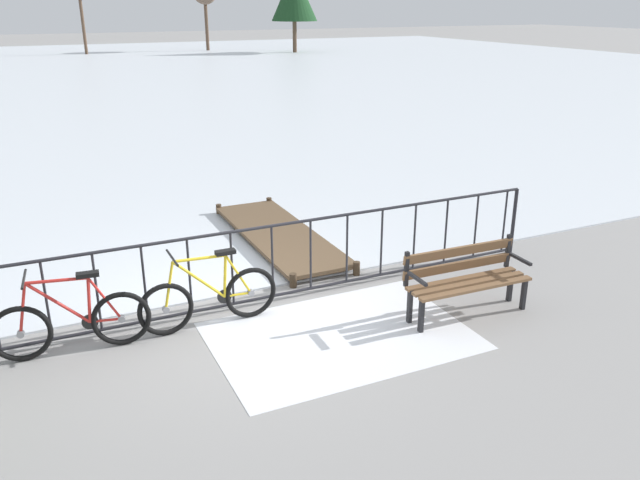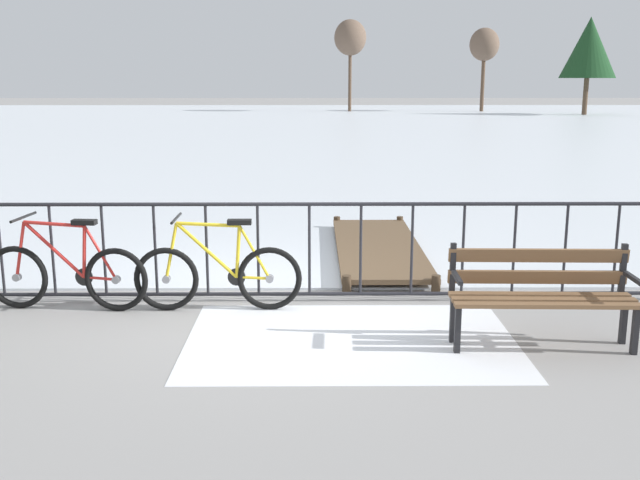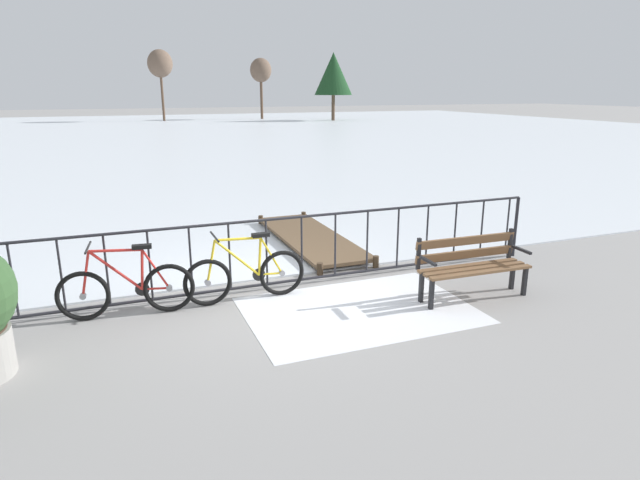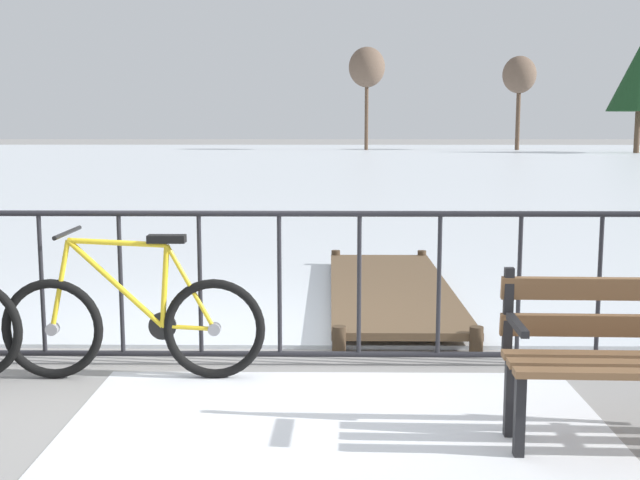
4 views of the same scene
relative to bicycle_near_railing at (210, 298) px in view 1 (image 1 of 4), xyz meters
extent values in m
plane|color=gray|center=(0.39, 0.30, -0.37)|extent=(160.00, 160.00, 0.00)
cube|color=silver|center=(0.39, 28.70, -0.35)|extent=(80.00, 56.00, 0.03)
cube|color=white|center=(1.31, -0.90, -0.36)|extent=(2.98, 2.07, 0.01)
cylinder|color=#232328|center=(0.39, 0.30, 0.68)|extent=(9.00, 0.04, 0.04)
cylinder|color=#232328|center=(0.39, 0.30, -0.29)|extent=(9.00, 0.04, 0.04)
cylinder|color=#232328|center=(4.89, 0.30, 0.16)|extent=(0.06, 0.06, 1.05)
cylinder|color=#232328|center=(-1.77, 0.30, 0.20)|extent=(0.03, 0.03, 0.97)
cylinder|color=#232328|center=(-1.23, 0.30, 0.20)|extent=(0.03, 0.03, 0.97)
cylinder|color=#232328|center=(-0.69, 0.30, 0.20)|extent=(0.03, 0.03, 0.97)
cylinder|color=#232328|center=(-0.15, 0.30, 0.20)|extent=(0.03, 0.03, 0.97)
cylinder|color=#232328|center=(0.39, 0.30, 0.20)|extent=(0.03, 0.03, 0.97)
cylinder|color=#232328|center=(0.93, 0.30, 0.20)|extent=(0.03, 0.03, 0.97)
cylinder|color=#232328|center=(1.47, 0.30, 0.20)|extent=(0.03, 0.03, 0.97)
cylinder|color=#232328|center=(2.01, 0.30, 0.20)|extent=(0.03, 0.03, 0.97)
cylinder|color=#232328|center=(2.55, 0.30, 0.20)|extent=(0.03, 0.03, 0.97)
cylinder|color=#232328|center=(3.09, 0.30, 0.20)|extent=(0.03, 0.03, 0.97)
cylinder|color=#232328|center=(3.63, 0.30, 0.20)|extent=(0.03, 0.03, 0.97)
cylinder|color=#232328|center=(4.17, 0.30, 0.20)|extent=(0.03, 0.03, 0.97)
cylinder|color=#232328|center=(4.71, 0.30, 0.20)|extent=(0.03, 0.03, 0.97)
torus|color=black|center=(0.52, 0.01, -0.04)|extent=(0.66, 0.07, 0.66)
cylinder|color=gray|center=(0.52, 0.01, -0.04)|extent=(0.08, 0.06, 0.08)
torus|color=black|center=(-0.53, -0.01, -0.04)|extent=(0.66, 0.07, 0.66)
cylinder|color=gray|center=(-0.53, -0.01, -0.04)|extent=(0.08, 0.06, 0.08)
cylinder|color=yellow|center=(0.21, 0.00, 0.25)|extent=(0.08, 0.04, 0.53)
cylinder|color=yellow|center=(-0.11, 0.00, 0.26)|extent=(0.61, 0.04, 0.59)
cylinder|color=yellow|center=(-0.09, 0.00, 0.53)|extent=(0.63, 0.04, 0.07)
cylinder|color=yellow|center=(0.35, 0.00, -0.03)|extent=(0.34, 0.03, 0.05)
cylinder|color=yellow|center=(0.37, 0.00, 0.24)|extent=(0.32, 0.03, 0.56)
cylinder|color=yellow|center=(-0.47, -0.01, 0.25)|extent=(0.16, 0.03, 0.59)
cube|color=black|center=(0.23, 0.00, 0.55)|extent=(0.24, 0.10, 0.05)
cylinder|color=black|center=(-0.40, 0.00, 0.59)|extent=(0.03, 0.52, 0.03)
cylinder|color=black|center=(0.19, 0.00, -0.02)|extent=(0.18, 0.02, 0.18)
torus|color=black|center=(-1.03, -0.02, -0.04)|extent=(0.66, 0.12, 0.66)
cylinder|color=gray|center=(-1.03, -0.02, -0.04)|extent=(0.08, 0.07, 0.08)
torus|color=black|center=(-2.08, 0.08, -0.04)|extent=(0.66, 0.12, 0.66)
cylinder|color=gray|center=(-2.08, 0.08, -0.04)|extent=(0.08, 0.07, 0.08)
cylinder|color=red|center=(-1.35, 0.01, 0.25)|extent=(0.08, 0.04, 0.53)
cylinder|color=red|center=(-1.66, 0.04, 0.26)|extent=(0.61, 0.09, 0.59)
cylinder|color=red|center=(-1.64, 0.04, 0.53)|extent=(0.63, 0.10, 0.07)
cylinder|color=red|center=(-1.20, -0.01, -0.03)|extent=(0.34, 0.06, 0.05)
cylinder|color=red|center=(-1.18, -0.01, 0.24)|extent=(0.32, 0.06, 0.56)
cylinder|color=red|center=(-2.02, 0.07, 0.25)|extent=(0.16, 0.05, 0.59)
cube|color=black|center=(-1.33, 0.01, 0.55)|extent=(0.25, 0.12, 0.05)
cylinder|color=black|center=(-1.95, 0.07, 0.59)|extent=(0.08, 0.52, 0.03)
cylinder|color=black|center=(-1.37, 0.01, -0.02)|extent=(0.18, 0.04, 0.18)
cube|color=brown|center=(2.98, -0.96, 0.07)|extent=(1.60, 0.15, 0.04)
cube|color=brown|center=(2.98, -1.11, 0.07)|extent=(1.60, 0.15, 0.04)
cube|color=brown|center=(2.97, -1.27, 0.07)|extent=(1.60, 0.15, 0.04)
cube|color=brown|center=(2.98, -0.86, 0.21)|extent=(1.60, 0.10, 0.12)
cube|color=brown|center=(2.98, -0.86, 0.41)|extent=(1.60, 0.10, 0.12)
cube|color=black|center=(3.73, -1.27, -0.15)|extent=(0.05, 0.06, 0.44)
cube|color=black|center=(3.74, -1.01, -0.15)|extent=(0.05, 0.06, 0.44)
cube|color=black|center=(3.74, -0.89, 0.30)|extent=(0.05, 0.05, 0.45)
cube|color=black|center=(3.74, -1.14, 0.27)|extent=(0.05, 0.40, 0.04)
cube|color=black|center=(2.21, -1.22, -0.15)|extent=(0.05, 0.06, 0.44)
cube|color=black|center=(2.22, -0.96, -0.15)|extent=(0.05, 0.06, 0.44)
cube|color=black|center=(2.22, -0.84, 0.30)|extent=(0.05, 0.05, 0.45)
cube|color=black|center=(2.22, -1.09, 0.27)|extent=(0.05, 0.40, 0.04)
cube|color=brown|center=(1.83, 2.35, -0.25)|extent=(1.10, 3.51, 0.06)
cylinder|color=#433323|center=(1.34, 0.60, -0.27)|extent=(0.10, 0.10, 0.20)
cylinder|color=#433323|center=(2.33, 0.60, -0.27)|extent=(0.10, 0.10, 0.20)
cylinder|color=#433323|center=(1.34, 4.11, -0.27)|extent=(0.10, 0.10, 0.20)
cylinder|color=#433323|center=(2.33, 4.11, -0.27)|extent=(0.10, 0.10, 0.20)
cylinder|color=brown|center=(12.66, 44.72, 1.60)|extent=(0.26, 0.26, 3.94)
cylinder|color=brown|center=(18.10, 39.87, 1.55)|extent=(0.31, 0.31, 3.83)
cylinder|color=brown|center=(3.47, 44.74, 1.80)|extent=(0.22, 0.22, 4.34)
camera|label=1|loc=(-1.74, -6.81, 3.33)|focal=35.82mm
camera|label=2|loc=(0.98, -7.25, 1.97)|focal=41.39mm
camera|label=3|loc=(-1.61, -6.88, 2.48)|focal=30.10mm
camera|label=4|loc=(1.27, -5.09, 1.28)|focal=45.49mm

